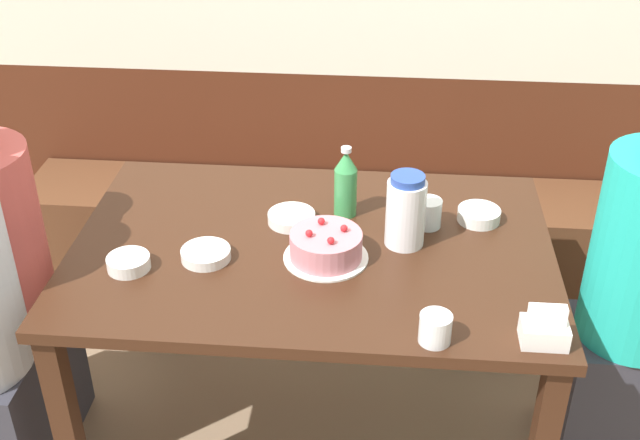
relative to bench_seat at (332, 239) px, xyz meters
The scene contains 14 objects.
ground_plane 0.86m from the bench_seat, 90.00° to the right, with size 12.00×12.00×0.00m, color #846B51.
bench_seat is the anchor object (origin of this frame).
dining_table 0.93m from the bench_seat, 90.00° to the right, with size 1.35×0.91×0.73m.
birthday_cake 1.06m from the bench_seat, 87.19° to the right, with size 0.23×0.23×0.10m.
water_pitcher 1.04m from the bench_seat, 72.16° to the right, with size 0.11×0.11×0.22m.
soju_bottle 0.90m from the bench_seat, 82.83° to the right, with size 0.07×0.07×0.22m.
napkin_holder 1.45m from the bench_seat, 64.12° to the right, with size 0.11×0.08×0.11m.
bowl_soup_white 0.97m from the bench_seat, 54.06° to the right, with size 0.13×0.13×0.04m.
bowl_rice_small 1.22m from the bench_seat, 115.84° to the right, with size 0.12×0.12×0.04m.
bowl_side_dish 1.11m from the bench_seat, 106.98° to the right, with size 0.14×0.14×0.03m.
bowl_sauce_shallow 0.89m from the bench_seat, 95.74° to the right, with size 0.14×0.14×0.03m.
glass_water_tall 0.95m from the bench_seat, 65.08° to the right, with size 0.08×0.08×0.09m.
glass_tumbler_short 1.38m from the bench_seat, 74.95° to the right, with size 0.08×0.08×0.07m.
person_teal_shirt 1.28m from the bench_seat, 40.54° to the right, with size 0.34×0.32×1.21m.
Camera 1 is at (0.19, -1.89, 1.97)m, focal length 45.00 mm.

